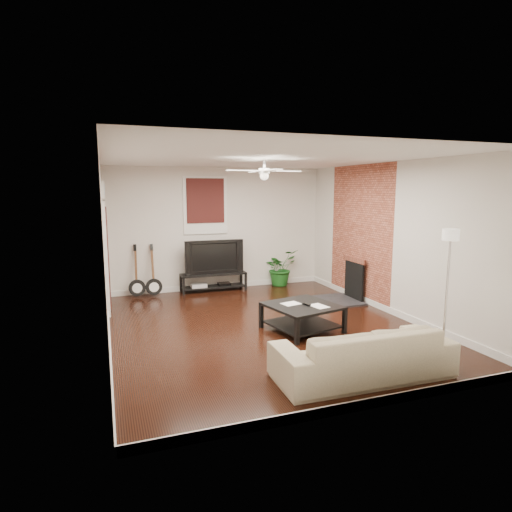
{
  "coord_description": "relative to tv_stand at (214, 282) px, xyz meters",
  "views": [
    {
      "loc": [
        -2.49,
        -6.59,
        2.31
      ],
      "look_at": [
        0.0,
        0.4,
        1.15
      ],
      "focal_mm": 30.11,
      "sensor_mm": 36.0,
      "label": 1
    }
  ],
  "objects": [
    {
      "name": "room",
      "position": [
        0.19,
        -2.78,
        1.19
      ],
      "size": [
        5.01,
        6.01,
        2.81
      ],
      "color": "black",
      "rests_on": "ground"
    },
    {
      "name": "brick_accent",
      "position": [
        2.67,
        -1.78,
        1.19
      ],
      "size": [
        0.02,
        2.2,
        2.8
      ],
      "primitive_type": "cube",
      "color": "brown",
      "rests_on": "floor"
    },
    {
      "name": "fireplace",
      "position": [
        2.39,
        -1.78,
        0.25
      ],
      "size": [
        0.8,
        1.1,
        0.92
      ],
      "primitive_type": "cube",
      "color": "black",
      "rests_on": "floor"
    },
    {
      "name": "window_back",
      "position": [
        -0.11,
        0.19,
        1.74
      ],
      "size": [
        1.0,
        0.06,
        1.3
      ],
      "primitive_type": "cube",
      "color": "#3C1110",
      "rests_on": "wall_back"
    },
    {
      "name": "door_left",
      "position": [
        -2.27,
        -0.88,
        1.04
      ],
      "size": [
        0.08,
        1.0,
        2.5
      ],
      "primitive_type": "cube",
      "color": "white",
      "rests_on": "wall_left"
    },
    {
      "name": "tv_stand",
      "position": [
        0.0,
        0.0,
        0.0
      ],
      "size": [
        1.49,
        0.4,
        0.42
      ],
      "primitive_type": "cube",
      "color": "black",
      "rests_on": "floor"
    },
    {
      "name": "tv",
      "position": [
        0.0,
        0.02,
        0.59
      ],
      "size": [
        1.33,
        0.18,
        0.77
      ],
      "primitive_type": "imported",
      "color": "black",
      "rests_on": "tv_stand"
    },
    {
      "name": "coffee_table",
      "position": [
        0.7,
        -3.19,
        0.01
      ],
      "size": [
        1.24,
        1.24,
        0.44
      ],
      "primitive_type": "cube",
      "rotation": [
        0.0,
        0.0,
        0.23
      ],
      "color": "black",
      "rests_on": "floor"
    },
    {
      "name": "sofa",
      "position": [
        0.63,
        -5.06,
        0.11
      ],
      "size": [
        2.23,
        0.92,
        0.65
      ],
      "primitive_type": "imported",
      "rotation": [
        0.0,
        0.0,
        3.12
      ],
      "color": "tan",
      "rests_on": "floor"
    },
    {
      "name": "floor_lamp",
      "position": [
        1.98,
        -4.96,
        0.69
      ],
      "size": [
        0.3,
        0.3,
        1.8
      ],
      "primitive_type": null,
      "rotation": [
        0.0,
        0.0,
        -0.02
      ],
      "color": "white",
      "rests_on": "floor"
    },
    {
      "name": "potted_plant",
      "position": [
        1.67,
        0.04,
        0.22
      ],
      "size": [
        0.98,
        0.92,
        0.87
      ],
      "primitive_type": "imported",
      "rotation": [
        0.0,
        0.0,
        0.39
      ],
      "color": "#195A1C",
      "rests_on": "floor"
    },
    {
      "name": "guitar_left",
      "position": [
        -1.69,
        -0.03,
        0.37
      ],
      "size": [
        0.38,
        0.29,
        1.15
      ],
      "primitive_type": null,
      "rotation": [
        0.0,
        0.0,
        -0.1
      ],
      "color": "black",
      "rests_on": "floor"
    },
    {
      "name": "guitar_right",
      "position": [
        -1.34,
        -0.06,
        0.37
      ],
      "size": [
        0.36,
        0.25,
        1.15
      ],
      "primitive_type": null,
      "rotation": [
        0.0,
        0.0,
        0.0
      ],
      "color": "black",
      "rests_on": "floor"
    },
    {
      "name": "ceiling_fan",
      "position": [
        0.19,
        -2.78,
        2.39
      ],
      "size": [
        1.24,
        1.24,
        0.32
      ],
      "primitive_type": null,
      "color": "white",
      "rests_on": "ceiling"
    }
  ]
}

